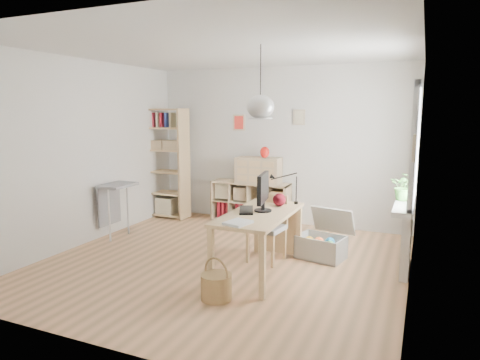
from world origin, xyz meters
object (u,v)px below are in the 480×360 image
at_px(cube_shelf, 250,205).
at_px(monitor, 263,190).
at_px(tall_bookshelf, 166,159).
at_px(drawer_chest, 258,170).
at_px(desk, 259,220).
at_px(chair, 268,224).
at_px(storage_chest, 323,242).

height_order(cube_shelf, monitor, monitor).
relative_size(tall_bookshelf, monitor, 3.76).
height_order(monitor, drawer_chest, monitor).
height_order(desk, monitor, monitor).
distance_m(desk, chair, 0.50).
bearing_deg(desk, storage_chest, 54.79).
bearing_deg(monitor, tall_bookshelf, 134.11).
xyz_separation_m(desk, drawer_chest, (-0.85, 2.19, 0.28)).
distance_m(tall_bookshelf, monitor, 3.20).
bearing_deg(chair, cube_shelf, 125.63).
distance_m(cube_shelf, chair, 2.02).
bearing_deg(tall_bookshelf, desk, -37.01).
distance_m(storage_chest, monitor, 1.26).
distance_m(cube_shelf, storage_chest, 2.13).
xyz_separation_m(cube_shelf, chair, (0.97, -1.76, 0.19)).
distance_m(tall_bookshelf, drawer_chest, 1.76).
relative_size(monitor, drawer_chest, 0.69).
bearing_deg(cube_shelf, drawer_chest, -13.73).
xyz_separation_m(tall_bookshelf, drawer_chest, (1.73, 0.24, -0.15)).
xyz_separation_m(storage_chest, drawer_chest, (-1.45, 1.34, 0.73)).
bearing_deg(storage_chest, tall_bookshelf, 173.20).
bearing_deg(chair, monitor, -74.01).
distance_m(storage_chest, drawer_chest, 2.11).
relative_size(tall_bookshelf, drawer_chest, 2.60).
bearing_deg(drawer_chest, cube_shelf, 164.43).
bearing_deg(cube_shelf, tall_bookshelf, -169.81).
xyz_separation_m(tall_bookshelf, chair, (2.54, -1.48, -0.60)).
distance_m(tall_bookshelf, storage_chest, 3.48).
height_order(storage_chest, drawer_chest, drawer_chest).
bearing_deg(desk, tall_bookshelf, 142.99).
xyz_separation_m(cube_shelf, storage_chest, (1.62, -1.38, -0.09)).
height_order(tall_bookshelf, monitor, tall_bookshelf).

